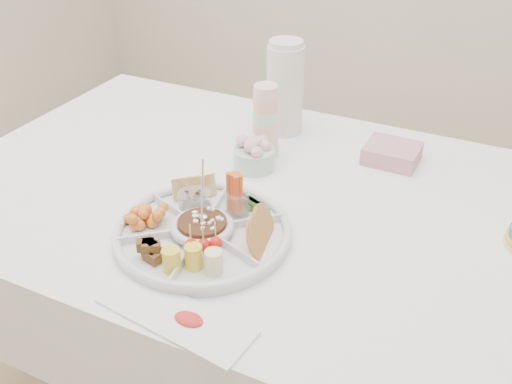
% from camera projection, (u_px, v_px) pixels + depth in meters
% --- Properties ---
extents(dining_table, '(1.52, 1.02, 0.76)m').
position_uv_depth(dining_table, '(245.00, 302.00, 1.62)').
color(dining_table, white).
rests_on(dining_table, floor).
extents(party_tray, '(0.49, 0.49, 0.04)m').
position_uv_depth(party_tray, '(203.00, 230.00, 1.23)').
color(party_tray, white).
rests_on(party_tray, dining_table).
extents(bean_dip, '(0.14, 0.14, 0.04)m').
position_uv_depth(bean_dip, '(202.00, 227.00, 1.23)').
color(bean_dip, black).
rests_on(bean_dip, party_tray).
extents(tortillas, '(0.14, 0.14, 0.06)m').
position_uv_depth(tortillas, '(261.00, 231.00, 1.19)').
color(tortillas, '#B7822C').
rests_on(tortillas, party_tray).
extents(carrot_cucumber, '(0.15, 0.15, 0.10)m').
position_uv_depth(carrot_cucumber, '(246.00, 191.00, 1.29)').
color(carrot_cucumber, '#E05421').
rests_on(carrot_cucumber, party_tray).
extents(pita_raisins, '(0.14, 0.14, 0.06)m').
position_uv_depth(pita_raisins, '(193.00, 190.00, 1.33)').
color(pita_raisins, '#E2AA62').
rests_on(pita_raisins, party_tray).
extents(cherries, '(0.14, 0.14, 0.04)m').
position_uv_depth(cherries, '(147.00, 215.00, 1.25)').
color(cherries, '#FBAB3A').
rests_on(cherries, party_tray).
extents(granola_chunks, '(0.12, 0.12, 0.04)m').
position_uv_depth(granola_chunks, '(153.00, 251.00, 1.15)').
color(granola_chunks, brown).
rests_on(granola_chunks, party_tray).
extents(banana_tomato, '(0.15, 0.15, 0.10)m').
position_uv_depth(banana_tomato, '(213.00, 253.00, 1.11)').
color(banana_tomato, '#E3E160').
rests_on(banana_tomato, party_tray).
extents(cup_stack, '(0.09, 0.09, 0.20)m').
position_uv_depth(cup_stack, '(265.00, 121.00, 1.51)').
color(cup_stack, '#D0F7C9').
rests_on(cup_stack, dining_table).
extents(thermos, '(0.11, 0.11, 0.28)m').
position_uv_depth(thermos, '(285.00, 87.00, 1.62)').
color(thermos, silver).
rests_on(thermos, dining_table).
extents(flower_bowl, '(0.13, 0.13, 0.08)m').
position_uv_depth(flower_bowl, '(254.00, 154.00, 1.48)').
color(flower_bowl, silver).
rests_on(flower_bowl, dining_table).
extents(napkin_stack, '(0.14, 0.12, 0.05)m').
position_uv_depth(napkin_stack, '(392.00, 153.00, 1.52)').
color(napkin_stack, '#CB8597').
rests_on(napkin_stack, dining_table).
extents(placemat, '(0.32, 0.14, 0.01)m').
position_uv_depth(placemat, '(175.00, 316.00, 1.04)').
color(placemat, white).
rests_on(placemat, dining_table).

